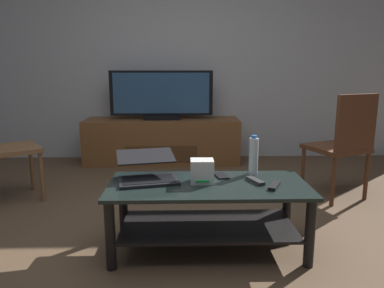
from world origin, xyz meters
The scene contains 13 objects.
ground_plane centered at (0.00, 0.00, 0.00)m, with size 7.68×7.68×0.00m, color brown.
back_wall centered at (0.00, 2.52, 1.40)m, with size 6.40×0.12×2.80m, color silver.
coffee_table centered at (0.15, -0.04, 0.30)m, with size 1.24×0.57×0.44m.
media_cabinet centered at (-0.26, 2.19, 0.27)m, with size 1.86×0.53×0.53m.
television centered at (-0.26, 2.17, 0.81)m, with size 1.23×0.20×0.58m.
dining_chair centered at (1.38, 0.84, 0.52)m, with size 0.57×0.57×0.94m.
side_chair centered at (-1.57, 0.86, 0.52)m, with size 0.61×0.61×0.93m.
laptop centered at (-0.24, 0.06, 0.50)m, with size 0.44×0.45×0.16m.
router_box centered at (0.11, -0.01, 0.51)m, with size 0.14×0.12×0.15m.
water_bottle_near centered at (0.47, 0.17, 0.56)m, with size 0.06×0.06×0.27m.
cell_phone centered at (0.24, 0.11, 0.44)m, with size 0.07×0.14×0.01m, color black.
tv_remote centered at (0.54, -0.12, 0.45)m, with size 0.04×0.16×0.02m, color black.
soundbar_remote centered at (0.45, -0.02, 0.45)m, with size 0.04×0.16×0.02m, color #2D2D30.
Camera 1 is at (-0.01, -2.23, 1.15)m, focal length 34.36 mm.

